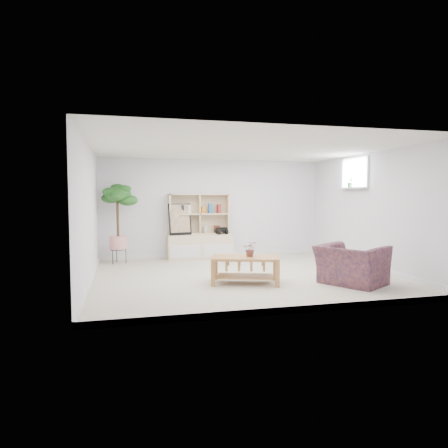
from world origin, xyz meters
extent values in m
cube|color=#BAAD8E|center=(0.00, 0.00, 0.00)|extent=(5.50, 5.00, 0.01)
cube|color=white|center=(0.00, 0.00, 2.40)|extent=(5.50, 5.00, 0.01)
cube|color=white|center=(0.00, 2.50, 1.20)|extent=(5.50, 0.01, 2.40)
cube|color=white|center=(0.00, -2.50, 1.20)|extent=(5.50, 0.01, 2.40)
cube|color=white|center=(-2.75, 0.00, 1.20)|extent=(0.01, 5.00, 2.40)
cube|color=white|center=(2.75, 0.00, 1.20)|extent=(0.01, 5.00, 2.40)
cube|color=white|center=(2.67, 0.60, 1.68)|extent=(0.14, 1.00, 0.04)
imported|color=#1A5716|center=(-0.05, -0.65, 0.60)|extent=(0.30, 0.28, 0.26)
imported|color=#0E1236|center=(1.59, -1.16, 0.38)|extent=(1.30, 1.35, 0.77)
imported|color=#184C1E|center=(2.67, 0.69, 1.81)|extent=(0.13, 0.11, 0.22)
camera|label=1|loc=(-2.16, -7.16, 1.52)|focal=32.00mm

